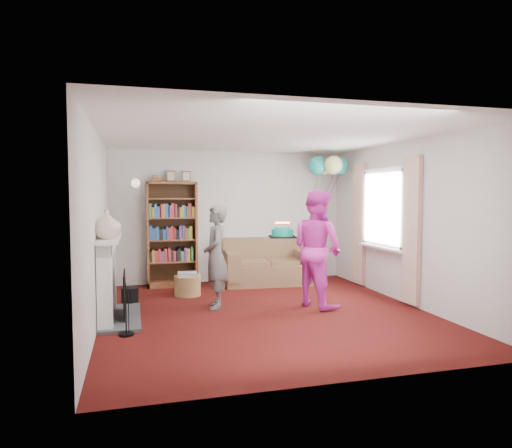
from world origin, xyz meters
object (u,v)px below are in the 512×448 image
object	(u,v)px
person_striped	(216,257)
person_magenta	(317,248)
sofa	(266,266)
birthday_cake	(282,233)
bookcase	(172,235)

from	to	relation	value
person_striped	person_magenta	distance (m)	1.52
sofa	birthday_cake	xyz separation A→B (m)	(-0.31, -1.88, 0.80)
person_striped	bookcase	bearing A→B (deg)	-156.88
bookcase	person_striped	bearing A→B (deg)	-74.79
sofa	birthday_cake	world-z (taller)	birthday_cake
bookcase	person_striped	world-z (taller)	bookcase
person_magenta	sofa	bearing A→B (deg)	-15.56
sofa	person_striped	world-z (taller)	person_striped
bookcase	birthday_cake	bearing A→B (deg)	-55.75
birthday_cake	bookcase	bearing A→B (deg)	124.25
person_magenta	birthday_cake	size ratio (longest dim) A/B	4.58
person_striped	sofa	bearing A→B (deg)	150.02
bookcase	person_magenta	bearing A→B (deg)	-46.91
sofa	person_magenta	world-z (taller)	person_magenta
person_magenta	birthday_cake	xyz separation A→B (m)	(-0.55, 0.01, 0.25)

